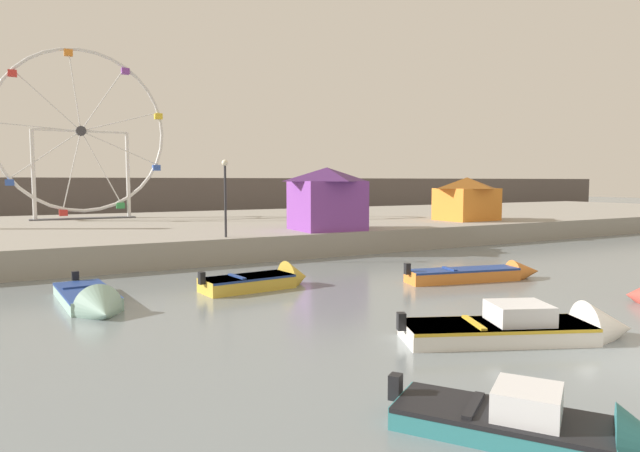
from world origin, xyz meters
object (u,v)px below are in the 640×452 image
motorboat_mustard_yellow (266,280)px  motorboat_seafoam (92,301)px  carnival_booth_orange_canopy (467,198)px  motorboat_orange_hull (482,273)px  motorboat_white_red_stripe (541,328)px  carnival_booth_purple_stall (327,198)px  motorboat_teal_painted (552,429)px  promenade_lamp_near (225,186)px  ferris_wheel_white_frame (81,134)px

motorboat_mustard_yellow → motorboat_seafoam: (-6.26, -0.50, -0.05)m
motorboat_mustard_yellow → carnival_booth_orange_canopy: size_ratio=1.05×
motorboat_orange_hull → motorboat_white_red_stripe: bearing=-112.9°
motorboat_orange_hull → carnival_booth_purple_stall: size_ratio=1.48×
motorboat_white_red_stripe → carnival_booth_orange_canopy: (16.50, 19.89, 2.57)m
motorboat_teal_painted → motorboat_seafoam: bearing=166.7°
motorboat_mustard_yellow → promenade_lamp_near: (0.85, 6.95, 3.52)m
carnival_booth_purple_stall → motorboat_orange_hull: bearing=-80.8°
motorboat_orange_hull → promenade_lamp_near: (-7.55, 9.84, 3.52)m
ferris_wheel_white_frame → carnival_booth_orange_canopy: bearing=-31.8°
carnival_booth_orange_canopy → promenade_lamp_near: promenade_lamp_near is taller
motorboat_mustard_yellow → promenade_lamp_near: size_ratio=1.19×
motorboat_teal_painted → motorboat_white_red_stripe: (4.59, 3.96, 0.04)m
motorboat_mustard_yellow → promenade_lamp_near: promenade_lamp_near is taller
motorboat_orange_hull → motorboat_teal_painted: motorboat_teal_painted is taller
ferris_wheel_white_frame → promenade_lamp_near: bearing=-75.2°
motorboat_mustard_yellow → motorboat_orange_hull: bearing=-24.7°
motorboat_seafoam → carnival_booth_purple_stall: carnival_booth_purple_stall is taller
motorboat_mustard_yellow → motorboat_white_red_stripe: 10.41m
ferris_wheel_white_frame → motorboat_white_red_stripe: bearing=-78.1°
ferris_wheel_white_frame → promenade_lamp_near: (4.72, -17.84, -3.70)m
carnival_booth_purple_stall → promenade_lamp_near: promenade_lamp_near is taller
motorboat_seafoam → ferris_wheel_white_frame: bearing=171.1°
motorboat_seafoam → ferris_wheel_white_frame: size_ratio=0.44×
motorboat_seafoam → promenade_lamp_near: (7.10, 7.45, 3.58)m
motorboat_seafoam → motorboat_mustard_yellow: bearing=91.1°
promenade_lamp_near → motorboat_white_red_stripe: bearing=-81.3°
motorboat_orange_hull → motorboat_seafoam: size_ratio=1.13×
carnival_booth_orange_canopy → motorboat_teal_painted: bearing=-134.0°
motorboat_mustard_yellow → carnival_booth_purple_stall: size_ratio=1.10×
motorboat_seafoam → ferris_wheel_white_frame: 26.42m
motorboat_teal_painted → promenade_lamp_near: 21.14m
motorboat_orange_hull → carnival_booth_orange_canopy: 17.52m
carnival_booth_orange_canopy → motorboat_orange_hull: bearing=-134.2°
motorboat_orange_hull → motorboat_white_red_stripe: size_ratio=1.00×
motorboat_orange_hull → carnival_booth_orange_canopy: (11.52, 12.95, 2.59)m
ferris_wheel_white_frame → motorboat_mustard_yellow: bearing=-81.1°
motorboat_orange_hull → motorboat_white_red_stripe: motorboat_white_red_stripe is taller
motorboat_orange_hull → ferris_wheel_white_frame: bearing=126.7°
motorboat_mustard_yellow → ferris_wheel_white_frame: 26.11m
motorboat_orange_hull → carnival_booth_orange_canopy: bearing=61.1°
promenade_lamp_near → motorboat_mustard_yellow: bearing=-96.9°
motorboat_mustard_yellow → carnival_booth_orange_canopy: carnival_booth_orange_canopy is taller
motorboat_orange_hull → carnival_booth_purple_stall: (-1.09, 11.00, 2.85)m
motorboat_teal_painted → carnival_booth_purple_stall: carnival_booth_purple_stall is taller
motorboat_white_red_stripe → carnival_booth_purple_stall: (3.90, 17.94, 2.83)m
motorboat_orange_hull → motorboat_mustard_yellow: 8.88m
motorboat_teal_painted → carnival_booth_orange_canopy: 31.95m
motorboat_white_red_stripe → ferris_wheel_white_frame: size_ratio=0.50×
motorboat_white_red_stripe → carnival_booth_purple_stall: bearing=101.3°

